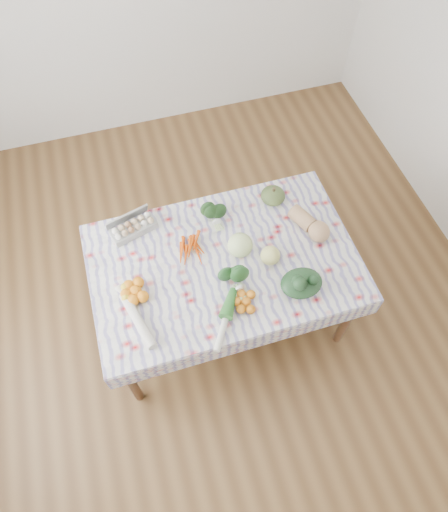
% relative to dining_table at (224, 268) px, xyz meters
% --- Properties ---
extents(ground, '(4.50, 4.50, 0.00)m').
position_rel_dining_table_xyz_m(ground, '(0.00, 0.00, -0.68)').
color(ground, brown).
rests_on(ground, ground).
extents(dining_table, '(1.60, 1.00, 0.75)m').
position_rel_dining_table_xyz_m(dining_table, '(0.00, 0.00, 0.00)').
color(dining_table, brown).
rests_on(dining_table, ground).
extents(tablecloth, '(1.66, 1.06, 0.01)m').
position_rel_dining_table_xyz_m(tablecloth, '(0.00, 0.00, 0.08)').
color(tablecloth, silver).
rests_on(tablecloth, dining_table).
extents(egg_carton, '(0.32, 0.20, 0.08)m').
position_rel_dining_table_xyz_m(egg_carton, '(-0.49, 0.38, 0.12)').
color(egg_carton, '#A4A4A0').
rests_on(egg_carton, tablecloth).
extents(carrot_bunch, '(0.26, 0.25, 0.04)m').
position_rel_dining_table_xyz_m(carrot_bunch, '(-0.19, 0.13, 0.10)').
color(carrot_bunch, '#D24807').
rests_on(carrot_bunch, tablecloth).
extents(kale_bunch, '(0.15, 0.13, 0.13)m').
position_rel_dining_table_xyz_m(kale_bunch, '(0.03, 0.32, 0.15)').
color(kale_bunch, '#193816').
rests_on(kale_bunch, tablecloth).
extents(kabocha_squash, '(0.20, 0.20, 0.11)m').
position_rel_dining_table_xyz_m(kabocha_squash, '(0.45, 0.36, 0.14)').
color(kabocha_squash, '#495B2B').
rests_on(kabocha_squash, tablecloth).
extents(cabbage, '(0.20, 0.20, 0.16)m').
position_rel_dining_table_xyz_m(cabbage, '(0.11, 0.03, 0.16)').
color(cabbage, '#C6DD89').
rests_on(cabbage, tablecloth).
extents(butternut_squash, '(0.24, 0.32, 0.14)m').
position_rel_dining_table_xyz_m(butternut_squash, '(0.60, 0.07, 0.15)').
color(butternut_squash, tan).
rests_on(butternut_squash, tablecloth).
extents(orange_cluster, '(0.25, 0.25, 0.08)m').
position_rel_dining_table_xyz_m(orange_cluster, '(-0.56, -0.07, 0.12)').
color(orange_cluster, orange).
rests_on(orange_cluster, tablecloth).
extents(broccoli, '(0.17, 0.17, 0.11)m').
position_rel_dining_table_xyz_m(broccoli, '(0.02, -0.18, 0.14)').
color(broccoli, '#1F4F1F').
rests_on(broccoli, tablecloth).
extents(mandarin_cluster, '(0.24, 0.24, 0.06)m').
position_rel_dining_table_xyz_m(mandarin_cluster, '(0.04, -0.32, 0.11)').
color(mandarin_cluster, orange).
rests_on(mandarin_cluster, tablecloth).
extents(grapefruit, '(0.15, 0.15, 0.12)m').
position_rel_dining_table_xyz_m(grapefruit, '(0.27, -0.08, 0.14)').
color(grapefruit, '#DBD971').
rests_on(grapefruit, tablecloth).
extents(spinach_bag, '(0.28, 0.24, 0.11)m').
position_rel_dining_table_xyz_m(spinach_bag, '(0.38, -0.31, 0.14)').
color(spinach_bag, black).
rests_on(spinach_bag, tablecloth).
extents(daikon, '(0.16, 0.40, 0.06)m').
position_rel_dining_table_xyz_m(daikon, '(-0.59, -0.25, 0.11)').
color(daikon, beige).
rests_on(daikon, tablecloth).
extents(leek, '(0.23, 0.34, 0.04)m').
position_rel_dining_table_xyz_m(leek, '(-0.11, -0.40, 0.10)').
color(leek, white).
rests_on(leek, tablecloth).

